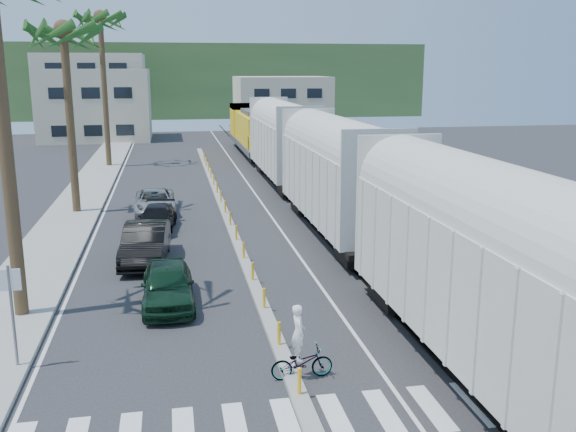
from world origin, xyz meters
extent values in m
plane|color=#28282B|center=(0.00, 0.00, 0.00)|extent=(140.00, 140.00, 0.00)
cube|color=gray|center=(-8.50, 25.00, 0.07)|extent=(3.00, 90.00, 0.15)
cube|color=black|center=(4.28, 28.00, 0.03)|extent=(0.12, 100.00, 0.06)
cube|color=black|center=(5.72, 28.00, 0.03)|extent=(0.12, 100.00, 0.06)
cube|color=gray|center=(0.00, 20.00, 0.07)|extent=(0.45, 60.00, 0.15)
cylinder|color=yellow|center=(0.00, -1.00, 0.50)|extent=(0.10, 0.10, 0.70)
cylinder|color=yellow|center=(0.00, 2.00, 0.50)|extent=(0.10, 0.10, 0.70)
cylinder|color=yellow|center=(0.00, 5.00, 0.50)|extent=(0.10, 0.10, 0.70)
cylinder|color=yellow|center=(0.00, 8.00, 0.50)|extent=(0.10, 0.10, 0.70)
cylinder|color=yellow|center=(0.00, 11.00, 0.50)|extent=(0.10, 0.10, 0.70)
cylinder|color=yellow|center=(0.00, 14.00, 0.50)|extent=(0.10, 0.10, 0.70)
cylinder|color=yellow|center=(0.00, 17.00, 0.50)|extent=(0.10, 0.10, 0.70)
cylinder|color=yellow|center=(0.00, 20.00, 0.50)|extent=(0.10, 0.10, 0.70)
cylinder|color=yellow|center=(0.00, 23.00, 0.50)|extent=(0.10, 0.10, 0.70)
cylinder|color=yellow|center=(0.00, 26.00, 0.50)|extent=(0.10, 0.10, 0.70)
cylinder|color=yellow|center=(0.00, 29.00, 0.50)|extent=(0.10, 0.10, 0.70)
cylinder|color=yellow|center=(0.00, 32.00, 0.50)|extent=(0.10, 0.10, 0.70)
cylinder|color=yellow|center=(0.00, 35.00, 0.50)|extent=(0.10, 0.10, 0.70)
cylinder|color=yellow|center=(0.00, 38.00, 0.50)|extent=(0.10, 0.10, 0.70)
cylinder|color=yellow|center=(0.00, 41.00, 0.50)|extent=(0.10, 0.10, 0.70)
cube|color=silver|center=(0.00, -2.00, 0.01)|extent=(14.00, 2.20, 0.01)
cube|color=silver|center=(-6.80, 25.00, 0.00)|extent=(0.12, 90.00, 0.01)
cube|color=silver|center=(2.50, 25.00, 0.00)|extent=(0.12, 90.00, 0.01)
cube|color=beige|center=(5.00, -0.38, 2.70)|extent=(3.00, 12.88, 3.40)
cylinder|color=beige|center=(5.00, -0.38, 4.40)|extent=(2.90, 12.58, 2.90)
cube|color=black|center=(5.00, -0.38, 0.50)|extent=(2.60, 12.88, 1.00)
cube|color=beige|center=(5.00, 14.62, 2.70)|extent=(3.00, 12.88, 3.40)
cylinder|color=beige|center=(5.00, 14.62, 4.40)|extent=(2.90, 12.58, 2.90)
cube|color=black|center=(5.00, 14.62, 0.50)|extent=(2.60, 12.88, 1.00)
cube|color=beige|center=(5.00, 29.62, 2.70)|extent=(3.00, 12.88, 3.40)
cylinder|color=beige|center=(5.00, 29.62, 4.40)|extent=(2.90, 12.58, 2.90)
cube|color=black|center=(5.00, 29.62, 0.50)|extent=(2.60, 12.88, 1.00)
cube|color=#4C4C4F|center=(5.00, 45.62, 1.05)|extent=(3.00, 17.00, 0.50)
cube|color=yellow|center=(5.00, 44.62, 2.60)|extent=(2.70, 12.24, 2.60)
cube|color=yellow|center=(5.00, 51.40, 2.90)|extent=(3.00, 3.74, 3.20)
cube|color=black|center=(5.00, 45.62, 0.45)|extent=(2.60, 13.60, 0.90)
cylinder|color=brown|center=(-8.00, 6.00, 5.50)|extent=(0.44, 0.44, 11.00)
cylinder|color=brown|center=(-8.30, 22.00, 5.00)|extent=(0.44, 0.44, 10.00)
sphere|color=#214D18|center=(-8.30, 22.00, 10.15)|extent=(3.20, 3.20, 3.20)
cylinder|color=brown|center=(-8.00, 40.00, 6.00)|extent=(0.44, 0.44, 12.00)
sphere|color=#214D18|center=(-8.00, 40.00, 12.15)|extent=(3.20, 3.20, 3.20)
cylinder|color=slate|center=(-7.30, 2.00, 1.50)|extent=(0.08, 0.08, 3.00)
cube|color=silver|center=(-7.30, 2.00, 2.60)|extent=(0.60, 0.04, 0.60)
cube|color=#BAB294|center=(-11.00, 62.00, 4.00)|extent=(12.00, 10.00, 8.00)
cube|color=#BAB294|center=(-13.00, 78.00, 5.00)|extent=(14.00, 12.00, 10.00)
cube|color=#BAB294|center=(12.00, 70.00, 3.50)|extent=(12.00, 10.00, 7.00)
cube|color=#385628|center=(0.00, 100.00, 6.00)|extent=(80.00, 20.00, 12.00)
imported|color=black|center=(-3.20, 6.27, 0.75)|extent=(1.84, 4.45, 1.51)
imported|color=black|center=(-4.12, 11.66, 0.83)|extent=(2.53, 5.32, 1.66)
imported|color=black|center=(-3.74, 17.11, 0.63)|extent=(2.65, 4.71, 1.26)
imported|color=#9FA2A4|center=(-3.89, 21.28, 0.67)|extent=(2.41, 4.92, 1.35)
imported|color=#9EA0A5|center=(0.30, 0.12, 0.44)|extent=(0.72, 1.72, 0.88)
imported|color=white|center=(0.20, 0.12, 1.32)|extent=(0.59, 0.41, 1.53)
camera|label=1|loc=(-2.94, -15.33, 8.11)|focal=40.00mm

